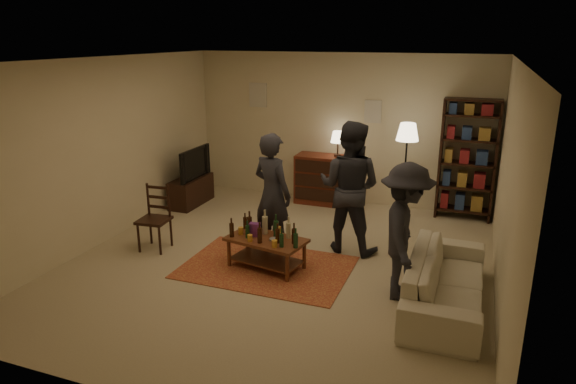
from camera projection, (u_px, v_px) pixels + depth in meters
The scene contains 13 objects.
floor at pixel (280, 263), 7.04m from camera, with size 6.00×6.00×0.00m, color #C6B793.
room_shell at pixel (306, 102), 9.39m from camera, with size 6.00×6.00×6.00m.
rug at pixel (267, 267), 6.88m from camera, with size 2.20×1.50×0.01m, color maroon.
coffee_table at pixel (266, 241), 6.78m from camera, with size 1.11×0.73×0.76m.
dining_chair at pixel (156, 215), 7.40m from camera, with size 0.45×0.45×0.96m.
tv_stand at pixel (191, 184), 9.35m from camera, with size 0.40×1.00×1.06m.
dresser at pixel (324, 178), 9.39m from camera, with size 1.00×0.50×1.36m.
bookshelf at pixel (467, 159), 8.47m from camera, with size 0.90×0.34×2.02m.
floor_lamp at pixel (407, 139), 8.21m from camera, with size 0.36×0.36×1.65m.
sofa at pixel (446, 281), 5.85m from camera, with size 2.08×0.81×0.61m, color beige.
person_left at pixel (272, 194), 7.16m from camera, with size 0.63×0.41×1.73m, color #26272E.
person_right at pixel (349, 187), 7.20m from camera, with size 0.91×0.71×1.88m, color #282930.
person_by_sofa at pixel (405, 232), 5.90m from camera, with size 1.06×0.61×1.63m, color #25262D.
Camera 1 is at (2.37, -5.99, 3.00)m, focal length 32.00 mm.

